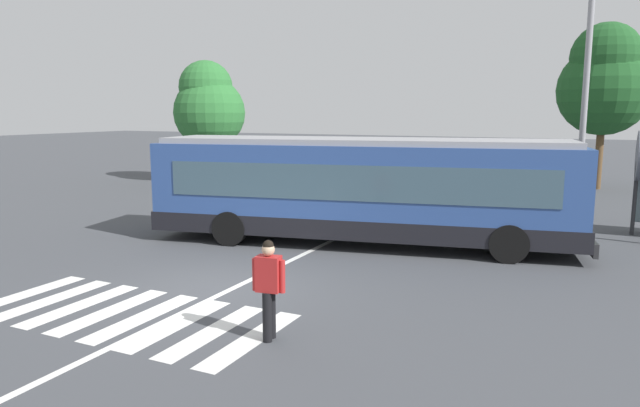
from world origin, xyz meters
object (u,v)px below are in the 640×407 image
city_transit_bus (361,190)px  parked_car_silver (440,182)px  parked_car_white (279,173)px  parked_car_blue (326,177)px  parked_car_charcoal (503,184)px  twin_arm_street_lamp (587,73)px  pedestrian_crossing_street (269,284)px  background_tree_left (208,105)px  parked_car_champagne (384,178)px  background_tree_right (605,81)px

city_transit_bus → parked_car_silver: 9.44m
parked_car_white → parked_car_blue: (2.77, -0.44, 0.00)m
parked_car_charcoal → twin_arm_street_lamp: twin_arm_street_lamp is taller
parked_car_blue → parked_car_silver: 5.45m
city_transit_bus → parked_car_charcoal: city_transit_bus is taller
parked_car_blue → pedestrian_crossing_street: bearing=-68.0°
parked_car_charcoal → background_tree_left: background_tree_left is taller
parked_car_silver → parked_car_blue: bearing=-178.9°
city_transit_bus → parked_car_silver: city_transit_bus is taller
pedestrian_crossing_street → background_tree_left: size_ratio=0.26×
parked_car_champagne → twin_arm_street_lamp: 10.23m
parked_car_champagne → city_transit_bus: bearing=-74.4°
parked_car_champagne → background_tree_right: (8.94, 6.40, 4.53)m
pedestrian_crossing_street → parked_car_champagne: (-4.01, 17.21, -0.20)m
parked_car_champagne → background_tree_right: bearing=35.6°
background_tree_right → pedestrian_crossing_street: bearing=-101.8°
parked_car_blue → parked_car_silver: (5.45, 0.11, 0.00)m
city_transit_bus → parked_car_white: 12.77m
city_transit_bus → parked_car_charcoal: size_ratio=2.69×
parked_car_white → parked_car_silver: bearing=-2.3°
city_transit_bus → background_tree_right: size_ratio=1.55×
pedestrian_crossing_street → parked_car_silver: pedestrian_crossing_street is taller
pedestrian_crossing_street → parked_car_blue: bearing=112.0°
parked_car_blue → background_tree_left: size_ratio=0.71×
parked_car_blue → parked_car_champagne: size_ratio=1.02×
city_transit_bus → parked_car_blue: (-5.46, 9.29, -0.82)m
parked_car_blue → background_tree_right: (11.64, 6.97, 4.53)m
city_transit_bus → pedestrian_crossing_street: size_ratio=7.24×
parked_car_white → parked_car_blue: size_ratio=1.01×
parked_car_silver → pedestrian_crossing_street: bearing=-85.7°
parked_car_white → parked_car_charcoal: (10.78, 0.18, 0.00)m
parked_car_champagne → parked_car_charcoal: same height
background_tree_right → parked_car_white: bearing=-155.6°
pedestrian_crossing_street → parked_car_champagne: bearing=103.1°
city_transit_bus → parked_car_white: size_ratio=2.66×
parked_car_blue → twin_arm_street_lamp: twin_arm_street_lamp is taller
twin_arm_street_lamp → background_tree_right: (0.59, 10.48, 0.23)m
parked_car_silver → background_tree_left: background_tree_left is taller
twin_arm_street_lamp → background_tree_right: size_ratio=1.01×
pedestrian_crossing_street → city_transit_bus: bearing=99.7°
parked_car_charcoal → parked_car_champagne: bearing=-179.4°
city_transit_bus → parked_car_champagne: (-2.75, 9.86, -0.82)m
pedestrian_crossing_street → background_tree_right: size_ratio=0.21×
city_transit_bus → twin_arm_street_lamp: 8.77m
parked_car_champagne → twin_arm_street_lamp: (8.34, -4.07, 4.30)m
background_tree_left → background_tree_right: 20.16m
pedestrian_crossing_street → background_tree_left: 23.29m
background_tree_right → parked_car_charcoal: bearing=-119.8°
pedestrian_crossing_street → parked_car_champagne: 17.67m
city_transit_bus → twin_arm_street_lamp: twin_arm_street_lamp is taller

